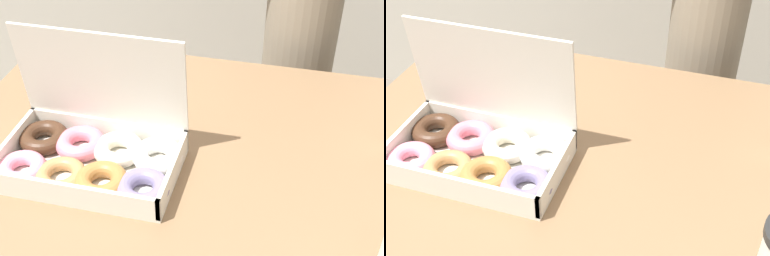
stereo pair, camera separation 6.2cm
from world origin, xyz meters
TOP-DOWN VIEW (x-y plane):
  - donut_box at (-0.22, -0.05)m, footprint 0.36×0.22m

SIDE VIEW (x-z plane):
  - donut_box at x=-0.22m, z-range 0.66..0.90m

